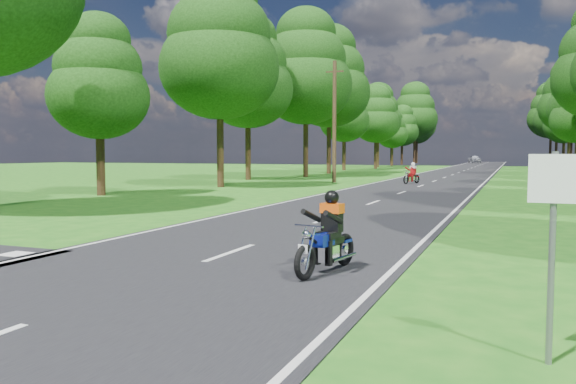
% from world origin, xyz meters
% --- Properties ---
extents(ground, '(160.00, 160.00, 0.00)m').
position_xyz_m(ground, '(0.00, 0.00, 0.00)').
color(ground, '#1D6016').
rests_on(ground, ground).
extents(main_road, '(7.00, 140.00, 0.02)m').
position_xyz_m(main_road, '(0.00, 50.00, 0.01)').
color(main_road, black).
rests_on(main_road, ground).
extents(road_markings, '(7.40, 140.00, 0.01)m').
position_xyz_m(road_markings, '(-0.14, 48.13, 0.02)').
color(road_markings, silver).
rests_on(road_markings, main_road).
extents(treeline, '(40.00, 115.35, 14.78)m').
position_xyz_m(treeline, '(1.43, 60.06, 8.25)').
color(treeline, black).
rests_on(treeline, ground).
extents(telegraph_pole, '(1.20, 0.26, 8.00)m').
position_xyz_m(telegraph_pole, '(-6.00, 28.00, 4.07)').
color(telegraph_pole, '#382616').
rests_on(telegraph_pole, ground).
extents(road_sign, '(0.45, 0.07, 2.00)m').
position_xyz_m(road_sign, '(5.50, -2.01, 1.34)').
color(road_sign, slate).
rests_on(road_sign, ground).
extents(rider_near_blue, '(0.83, 1.70, 1.35)m').
position_xyz_m(rider_near_blue, '(2.32, 0.99, 0.70)').
color(rider_near_blue, navy).
rests_on(rider_near_blue, main_road).
extents(rider_far_red, '(1.07, 1.72, 1.36)m').
position_xyz_m(rider_far_red, '(-0.92, 28.14, 0.70)').
color(rider_far_red, '#A30C15').
rests_on(rider_far_red, main_road).
extents(distant_car, '(3.05, 4.74, 1.50)m').
position_xyz_m(distant_car, '(-1.93, 103.13, 0.77)').
color(distant_car, silver).
rests_on(distant_car, main_road).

